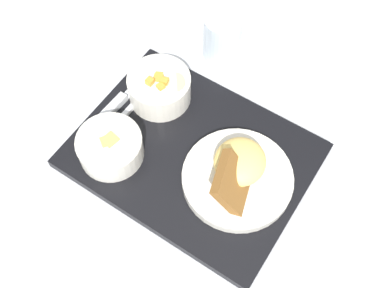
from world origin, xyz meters
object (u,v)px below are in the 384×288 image
knife (120,100)px  plate_main (238,173)px  bowl_soup (110,146)px  bowl_salad (160,87)px  glass_water (222,39)px  spoon (136,102)px

knife → plate_main: bearing=-91.5°
bowl_soup → plate_main: 0.22m
plate_main → knife: plate_main is taller
bowl_soup → plate_main: plate_main is taller
knife → bowl_salad: bearing=-45.0°
glass_water → plate_main: bearing=-60.6°
knife → glass_water: 0.23m
plate_main → bowl_salad: bearing=154.5°
glass_water → bowl_soup: bearing=-103.0°
knife → glass_water: (0.11, 0.20, 0.02)m
bowl_soup → glass_water: bearing=77.0°
bowl_soup → knife: size_ratio=0.65×
glass_water → spoon: bearing=-113.5°
plate_main → spoon: (-0.23, 0.06, -0.02)m
bowl_salad → plate_main: size_ratio=0.62×
spoon → glass_water: size_ratio=1.43×
bowl_salad → knife: size_ratio=0.66×
bowl_soup → spoon: (-0.01, 0.11, -0.02)m
bowl_salad → spoon: bowl_salad is taller
bowl_salad → knife: bowl_salad is taller
spoon → bowl_salad: bearing=-34.9°
glass_water → bowl_salad: bearing=-107.9°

